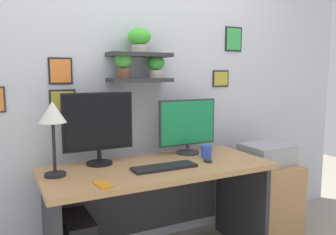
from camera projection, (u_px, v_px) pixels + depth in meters
back_wall_assembly at (134, 77)px, 2.68m from camera, size 4.40×0.24×2.70m
desk at (155, 192)px, 2.45m from camera, size 1.57×0.68×0.75m
monitor_left at (98, 126)px, 2.37m from camera, size 0.49×0.18×0.50m
monitor_right at (187, 125)px, 2.70m from camera, size 0.49×0.18×0.43m
keyboard at (164, 167)px, 2.29m from camera, size 0.44×0.14×0.02m
computer_mouse at (208, 160)px, 2.46m from camera, size 0.06×0.09×0.03m
desk_lamp at (53, 119)px, 2.08m from camera, size 0.16×0.16×0.47m
cell_phone at (103, 185)px, 1.95m from camera, size 0.09×0.15×0.01m
coffee_mug at (206, 151)px, 2.59m from camera, size 0.08×0.08×0.09m
drawer_cabinet at (265, 198)px, 2.97m from camera, size 0.44×0.50×0.61m
printer at (267, 154)px, 2.92m from camera, size 0.38×0.34×0.17m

